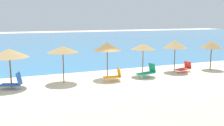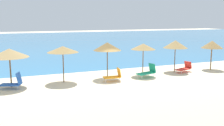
% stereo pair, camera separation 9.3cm
% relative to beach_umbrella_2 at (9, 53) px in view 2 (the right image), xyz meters
% --- Properties ---
extents(ground_plane, '(160.00, 160.00, 0.00)m').
position_rel_beach_umbrella_2_xyz_m(ground_plane, '(7.29, -2.16, -2.38)').
color(ground_plane, beige).
extents(sea_water, '(160.00, 65.30, 0.01)m').
position_rel_beach_umbrella_2_xyz_m(sea_water, '(7.29, 35.68, -2.38)').
color(sea_water, teal).
rests_on(sea_water, ground_plane).
extents(beach_umbrella_2, '(2.60, 2.60, 2.69)m').
position_rel_beach_umbrella_2_xyz_m(beach_umbrella_2, '(0.00, 0.00, 0.00)').
color(beach_umbrella_2, brown).
rests_on(beach_umbrella_2, ground_plane).
extents(beach_umbrella_3, '(2.29, 2.29, 2.71)m').
position_rel_beach_umbrella_2_xyz_m(beach_umbrella_3, '(3.65, -0.03, 0.09)').
color(beach_umbrella_3, brown).
rests_on(beach_umbrella_3, ground_plane).
extents(beach_umbrella_4, '(2.17, 2.17, 2.88)m').
position_rel_beach_umbrella_2_xyz_m(beach_umbrella_4, '(7.09, -0.12, 0.17)').
color(beach_umbrella_4, brown).
rests_on(beach_umbrella_4, ground_plane).
extents(beach_umbrella_5, '(2.01, 2.01, 2.67)m').
position_rel_beach_umbrella_2_xyz_m(beach_umbrella_5, '(10.21, -0.22, 0.04)').
color(beach_umbrella_5, brown).
rests_on(beach_umbrella_5, ground_plane).
extents(beach_umbrella_6, '(2.12, 2.12, 2.81)m').
position_rel_beach_umbrella_2_xyz_m(beach_umbrella_6, '(13.58, 0.09, 0.08)').
color(beach_umbrella_6, brown).
rests_on(beach_umbrella_6, ground_plane).
extents(beach_umbrella_7, '(1.95, 1.95, 2.69)m').
position_rel_beach_umbrella_2_xyz_m(beach_umbrella_7, '(17.31, -0.33, -0.05)').
color(beach_umbrella_7, brown).
rests_on(beach_umbrella_7, ground_plane).
extents(lounge_chair_0, '(1.35, 0.76, 1.03)m').
position_rel_beach_umbrella_2_xyz_m(lounge_chair_0, '(7.19, -1.24, -1.93)').
color(lounge_chair_0, orange).
rests_on(lounge_chair_0, ground_plane).
extents(lounge_chair_1, '(1.54, 1.14, 1.13)m').
position_rel_beach_umbrella_2_xyz_m(lounge_chair_1, '(0.13, -0.57, -1.95)').
color(lounge_chair_1, blue).
rests_on(lounge_chair_1, ground_plane).
extents(lounge_chair_3, '(1.78, 1.18, 0.91)m').
position_rel_beach_umbrella_2_xyz_m(lounge_chair_3, '(14.30, -0.38, -2.02)').
color(lounge_chair_3, red).
rests_on(lounge_chair_3, ground_plane).
extents(lounge_chair_4, '(1.75, 1.06, 1.09)m').
position_rel_beach_umbrella_2_xyz_m(lounge_chair_4, '(10.24, -0.96, -1.92)').
color(lounge_chair_4, '#199972').
rests_on(lounge_chair_4, ground_plane).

